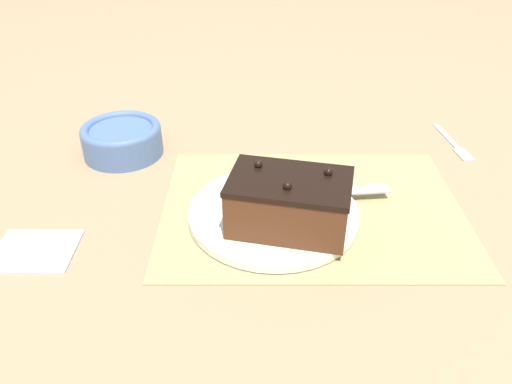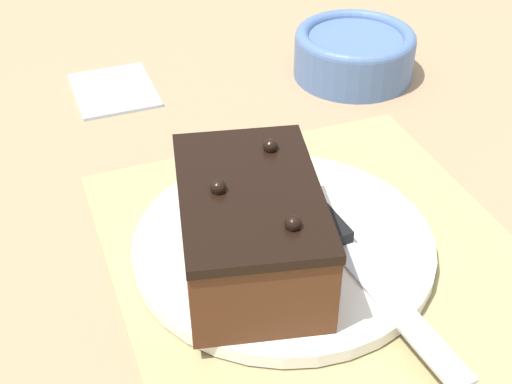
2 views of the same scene
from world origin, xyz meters
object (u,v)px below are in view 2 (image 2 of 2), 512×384
Objects in this scene: cake_plate at (283,244)px; chocolate_cake at (250,228)px; serving_knife at (345,245)px; small_bowl at (354,52)px.

cake_plate is 0.06m from chocolate_cake.
chocolate_cake is 0.09m from serving_knife.
cake_plate is 1.38× the size of chocolate_cake.
chocolate_cake is at bearing -12.96° from serving_knife.
cake_plate is at bearing -41.19° from serving_knife.
serving_knife reaches higher than cake_plate.
serving_knife is at bearing 82.40° from chocolate_cake.
serving_knife is at bearing -28.09° from small_bowl.
cake_plate is 0.34m from small_bowl.
chocolate_cake reaches higher than cake_plate.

